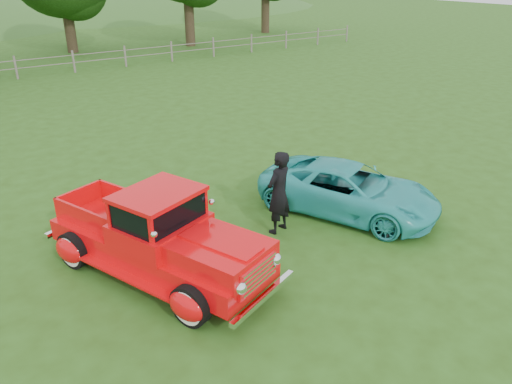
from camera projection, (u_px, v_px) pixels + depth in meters
ground at (261, 270)px, 9.98m from camera, size 140.00×140.00×0.00m
fence_line at (16, 67)px, 26.06m from camera, size 48.00×0.12×1.20m
red_pickup at (159, 237)px, 9.57m from camera, size 3.41×5.28×1.78m
teal_sedan at (349, 189)px, 12.06m from camera, size 3.55×4.75×1.20m
man at (279, 193)px, 11.04m from camera, size 0.80×0.64×1.93m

